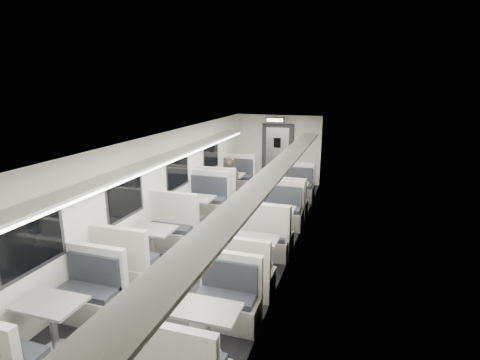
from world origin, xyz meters
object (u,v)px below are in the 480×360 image
Objects in this scene: booth_right_b at (274,223)px; passenger at (230,183)px; booth_left_a at (229,186)px; booth_right_a at (292,195)px; booth_left_c at (152,247)px; booth_right_c at (256,255)px; vestibule_door at (277,154)px; booth_left_d at (53,325)px; exit_sign at (275,120)px; booth_right_d at (209,332)px; booth_left_b at (194,213)px.

passenger is (-1.66, 1.71, 0.38)m from booth_right_b.
booth_right_a is at bearing -7.16° from booth_left_a.
booth_left_a is at bearing 90.00° from booth_left_c.
booth_right_c is 6.70m from vestibule_door.
booth_right_b is (2.00, 4.48, 0.02)m from booth_left_d.
booth_left_d is 3.31× the size of exit_sign.
booth_left_d is 1.04× the size of booth_right_d.
vestibule_door reaches higher than passenger.
booth_right_c is 0.95× the size of vestibule_door.
booth_left_d is (0.00, -4.51, -0.05)m from booth_left_b.
exit_sign is (-1.00, 2.14, 1.90)m from booth_right_a.
booth_left_a is 2.02m from booth_right_a.
booth_right_a is at bearing 90.00° from booth_right_b.
booth_left_c is 2.03m from booth_right_c.
booth_right_b is 3.96m from booth_right_d.
booth_left_a is at bearing 109.93° from passenger.
vestibule_door reaches higher than booth_left_a.
booth_left_c is 7.02m from vestibule_door.
passenger is at bearing 86.88° from booth_left_d.
booth_left_b reaches higher than booth_left_d.
vestibule_door is at bearing 96.40° from booth_right_d.
booth_left_c is at bearing 90.00° from booth_left_d.
booth_right_b is at bearing 65.93° from booth_left_d.
booth_left_a is 1.07× the size of booth_right_b.
passenger is at bearing 84.76° from booth_left_c.
vestibule_door is at bearing 67.21° from booth_left_a.
booth_left_c is 1.45× the size of passenger.
booth_left_b is 1.05× the size of booth_left_c.
booth_left_a reaches higher than booth_right_c.
passenger is (0.34, 6.19, 0.39)m from booth_left_d.
passenger is 2.44× the size of exit_sign.
booth_right_a is 1.39× the size of passenger.
passenger is at bearing -103.53° from exit_sign.
booth_left_b is at bearing -102.77° from passenger.
booth_right_a reaches higher than booth_right_d.
booth_left_d is 4.90m from booth_right_b.
booth_right_a is 3.04m from exit_sign.
exit_sign is at bearing 102.62° from booth_right_b.
booth_left_b is at bearing 90.00° from booth_left_d.
booth_left_c is at bearing 134.96° from booth_right_d.
exit_sign is (1.00, 4.44, 1.87)m from booth_left_b.
vestibule_door is at bearing 101.41° from booth_right_b.
exit_sign is at bearing 75.05° from passenger.
booth_left_d reaches higher than booth_right_d.
passenger is at bearing 134.16° from booth_right_b.
booth_left_c is 2.80m from booth_right_b.
booth_right_b is at bearing 90.00° from booth_right_c.
exit_sign is (-1.00, 8.43, 1.93)m from booth_right_d.
booth_right_b is 1.02× the size of vestibule_door.
booth_left_a is at bearing 115.44° from booth_right_c.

